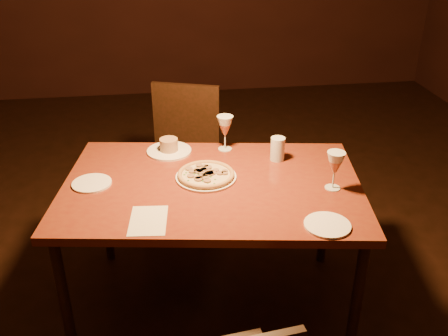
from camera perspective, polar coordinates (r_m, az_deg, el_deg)
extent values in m
plane|color=black|center=(2.82, -2.76, -15.04)|extent=(7.00, 7.00, 0.00)
cube|color=maroon|center=(2.37, -1.39, -2.16)|extent=(1.53, 1.11, 0.04)
cylinder|color=black|center=(2.39, -17.72, -14.55)|extent=(0.05, 0.05, 0.71)
cylinder|color=black|center=(2.99, -13.48, -4.53)|extent=(0.05, 0.05, 0.71)
cylinder|color=black|center=(2.35, 14.83, -15.03)|extent=(0.05, 0.05, 0.71)
cylinder|color=black|center=(2.96, 11.57, -4.73)|extent=(0.05, 0.05, 0.71)
cube|color=black|center=(3.19, -5.16, 0.80)|extent=(0.56, 0.56, 0.04)
cube|color=black|center=(3.28, -4.35, 6.03)|extent=(0.43, 0.18, 0.42)
cylinder|color=black|center=(3.22, -8.92, -4.28)|extent=(0.04, 0.04, 0.45)
cylinder|color=black|center=(3.51, -7.01, -1.25)|extent=(0.04, 0.04, 0.45)
cylinder|color=black|center=(3.12, -2.68, -5.01)|extent=(0.04, 0.04, 0.45)
cylinder|color=black|center=(3.42, -1.28, -1.82)|extent=(0.04, 0.04, 0.45)
cylinder|color=white|center=(2.40, -2.07, -1.04)|extent=(0.29, 0.29, 0.01)
cylinder|color=#D1B890|center=(2.40, -2.07, -0.81)|extent=(0.27, 0.27, 0.01)
torus|color=#B17C4D|center=(2.40, -2.08, -0.70)|extent=(0.28, 0.28, 0.02)
cylinder|color=white|center=(2.68, -6.29, 1.95)|extent=(0.24, 0.24, 0.01)
cylinder|color=#9D775A|center=(2.66, -6.33, 2.68)|extent=(0.10, 0.10, 0.06)
cylinder|color=silver|center=(2.57, 6.14, 2.19)|extent=(0.07, 0.07, 0.12)
cylinder|color=white|center=(2.43, -14.87, -1.70)|extent=(0.19, 0.19, 0.01)
cylinder|color=white|center=(2.10, 11.73, -6.40)|extent=(0.19, 0.19, 0.01)
cube|color=beige|center=(2.11, -8.65, -5.95)|extent=(0.17, 0.24, 0.00)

